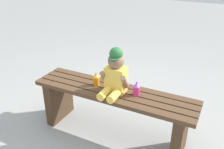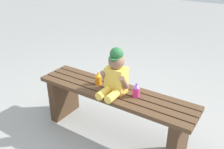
{
  "view_description": "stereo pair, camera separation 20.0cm",
  "coord_description": "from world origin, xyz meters",
  "px_view_note": "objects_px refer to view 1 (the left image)",
  "views": [
    {
      "loc": [
        0.83,
        -1.66,
        1.54
      ],
      "look_at": [
        0.01,
        -0.05,
        0.66
      ],
      "focal_mm": 39.05,
      "sensor_mm": 36.0,
      "label": 1
    },
    {
      "loc": [
        1.0,
        -1.56,
        1.54
      ],
      "look_at": [
        0.01,
        -0.05,
        0.66
      ],
      "focal_mm": 39.05,
      "sensor_mm": 36.0,
      "label": 2
    }
  ],
  "objects_px": {
    "sippy_cup_right": "(136,89)",
    "park_bench": "(113,106)",
    "child_figure": "(115,74)",
    "sippy_cup_left": "(96,79)"
  },
  "relations": [
    {
      "from": "park_bench",
      "to": "child_figure",
      "type": "height_order",
      "value": "child_figure"
    },
    {
      "from": "park_bench",
      "to": "sippy_cup_left",
      "type": "xyz_separation_m",
      "value": [
        -0.18,
        0.02,
        0.22
      ]
    },
    {
      "from": "park_bench",
      "to": "child_figure",
      "type": "xyz_separation_m",
      "value": [
        0.03,
        -0.02,
        0.34
      ]
    },
    {
      "from": "child_figure",
      "to": "sippy_cup_right",
      "type": "relative_size",
      "value": 3.26
    },
    {
      "from": "sippy_cup_left",
      "to": "park_bench",
      "type": "bearing_deg",
      "value": -6.03
    },
    {
      "from": "park_bench",
      "to": "sippy_cup_left",
      "type": "bearing_deg",
      "value": 173.97
    },
    {
      "from": "sippy_cup_left",
      "to": "sippy_cup_right",
      "type": "xyz_separation_m",
      "value": [
        0.39,
        0.0,
        0.0
      ]
    },
    {
      "from": "sippy_cup_right",
      "to": "child_figure",
      "type": "bearing_deg",
      "value": -166.56
    },
    {
      "from": "sippy_cup_right",
      "to": "park_bench",
      "type": "bearing_deg",
      "value": -174.81
    },
    {
      "from": "park_bench",
      "to": "child_figure",
      "type": "relative_size",
      "value": 3.64
    }
  ]
}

